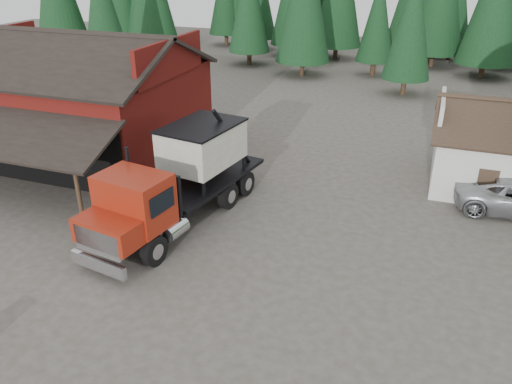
% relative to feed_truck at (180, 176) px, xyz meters
% --- Properties ---
extents(ground, '(120.00, 120.00, 0.00)m').
position_rel_feed_truck_xyz_m(ground, '(1.54, -4.03, -2.21)').
color(ground, '#4C473C').
rests_on(ground, ground).
extents(red_barn, '(12.80, 13.63, 7.18)m').
position_rel_feed_truck_xyz_m(red_barn, '(-9.46, 5.87, 0.49)').
color(red_barn, '#611610').
rests_on(red_barn, ground).
extents(conifer_backdrop, '(76.00, 16.00, 16.00)m').
position_rel_feed_truck_xyz_m(conifer_backdrop, '(1.54, 37.97, -2.21)').
color(conifer_backdrop, '#103219').
rests_on(conifer_backdrop, ground).
extents(near_pine_a, '(4.40, 4.40, 11.40)m').
position_rel_feed_truck_xyz_m(near_pine_a, '(-20.46, 23.97, 4.19)').
color(near_pine_a, '#382619').
rests_on(near_pine_a, ground).
extents(near_pine_b, '(3.96, 3.96, 10.40)m').
position_rel_feed_truck_xyz_m(near_pine_b, '(7.54, 25.97, 3.68)').
color(near_pine_b, '#382619').
rests_on(near_pine_b, ground).
extents(feed_truck, '(4.43, 10.76, 4.72)m').
position_rel_feed_truck_xyz_m(feed_truck, '(0.00, 0.00, 0.00)').
color(feed_truck, black).
rests_on(feed_truck, ground).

